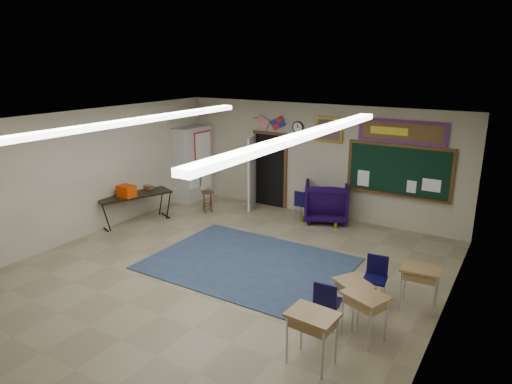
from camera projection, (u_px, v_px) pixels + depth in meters
The scene contains 24 objects.
floor at pixel (218, 276), 8.95m from camera, with size 9.00×9.00×0.00m, color gray.
back_wall at pixel (316, 160), 12.21m from camera, with size 8.00×0.04×3.00m, color #B8B295.
left_wall at pixel (77, 176), 10.54m from camera, with size 0.04×9.00×3.00m, color #B8B295.
right_wall at pixel (441, 248), 6.52m from camera, with size 0.04×9.00×3.00m, color #B8B295.
ceiling at pixel (214, 123), 8.11m from camera, with size 8.00×9.00×0.04m, color silver.
area_rug at pixel (248, 263), 9.50m from camera, with size 4.00×3.00×0.02m, color #2F445A.
fluorescent_strips at pixel (214, 127), 8.13m from camera, with size 3.86×6.00×0.10m, color white, non-canonical shape.
doorway at pixel (265, 171), 12.97m from camera, with size 1.10×0.89×2.16m.
chalkboard at pixel (398, 172), 11.08m from camera, with size 2.55×0.14×1.30m.
bulletin_board at pixel (402, 132), 10.81m from camera, with size 2.10×0.05×0.55m.
framed_art_print at pixel (329, 130), 11.77m from camera, with size 0.75×0.05×0.65m.
wall_clock at pixel (298, 127), 12.22m from camera, with size 0.32×0.05×0.32m.
wall_flags at pixel (270, 120), 12.59m from camera, with size 1.16×0.06×0.70m, color red, non-canonical shape.
storage_cabinet at pixel (193, 164), 13.66m from camera, with size 0.59×1.25×2.20m.
wingback_armchair at pixel (326, 202), 11.95m from camera, with size 1.10×1.13×1.03m, color black.
student_chair_reading at pixel (303, 205), 12.04m from camera, with size 0.40×0.40×0.80m, color black, non-canonical shape.
student_chair_desk_a at pixel (328, 303), 7.18m from camera, with size 0.41×0.41×0.82m, color black, non-canonical shape.
student_chair_desk_b at pixel (375, 281), 7.91m from camera, with size 0.41×0.41×0.82m, color black, non-canonical shape.
student_desk_front_left at pixel (352, 300), 7.31m from camera, with size 0.73×0.68×0.70m.
student_desk_front_right at pixel (419, 286), 7.67m from camera, with size 0.67×0.52×0.77m.
student_desk_back_left at pixel (312, 336), 6.26m from camera, with size 0.70×0.54×0.80m.
student_desk_back_right at pixel (364, 314), 6.84m from camera, with size 0.75×0.66×0.75m.
folding_table at pixel (135, 207), 11.79m from camera, with size 1.29×1.97×1.06m.
wooden_stool at pixel (208, 201), 12.66m from camera, with size 0.34×0.34×0.60m.
Camera 1 is at (4.90, -6.53, 4.09)m, focal length 32.00 mm.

